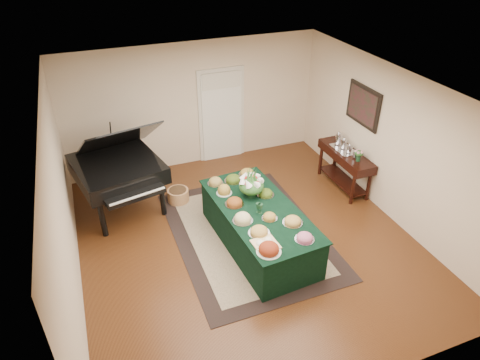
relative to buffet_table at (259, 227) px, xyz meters
name	(u,v)px	position (x,y,z in m)	size (l,w,h in m)	color
ground	(246,239)	(-0.15, 0.18, -0.38)	(6.00, 6.00, 0.00)	black
area_rug	(247,233)	(-0.07, 0.32, -0.37)	(2.47, 3.46, 0.01)	black
kitchen_doorway	(222,116)	(0.45, 3.15, 0.65)	(1.05, 0.07, 2.10)	silver
buffet_table	(259,227)	(0.00, 0.00, 0.00)	(1.33, 2.53, 0.75)	black
food_platters	(253,205)	(-0.09, 0.07, 0.42)	(1.06, 2.41, 0.13)	silver
cutting_board	(265,242)	(-0.27, -0.83, 0.40)	(0.37, 0.37, 0.10)	tan
green_goblets	(259,208)	(-0.04, -0.10, 0.46)	(0.10, 0.11, 0.18)	#163720
floral_centerpiece	(251,183)	(0.02, 0.39, 0.63)	(0.44, 0.44, 0.44)	#163720
grand_piano	(118,168)	(-1.98, 1.90, 0.51)	(1.77, 1.97, 1.77)	black
wicker_basket	(178,196)	(-0.95, 1.76, -0.25)	(0.41, 0.41, 0.26)	#A97144
mahogany_sideboard	(345,160)	(2.35, 1.06, 0.25)	(0.45, 1.43, 0.81)	black
tea_service	(345,145)	(2.35, 1.14, 0.54)	(0.34, 0.74, 0.30)	silver
pink_bouquet	(359,154)	(2.35, 0.68, 0.59)	(0.19, 0.19, 0.24)	#163720
wall_painting	(363,106)	(2.57, 1.06, 1.37)	(0.05, 0.95, 0.75)	black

